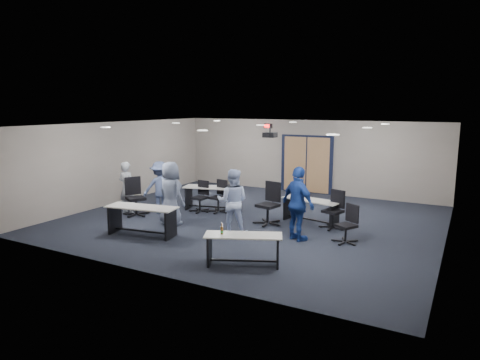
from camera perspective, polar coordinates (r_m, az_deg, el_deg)
The scene contains 25 objects.
floor at distance 12.30m, azimuth 1.63°, elevation -5.29°, with size 10.00×10.00×0.00m, color black.
back_wall at distance 16.13m, azimuth 8.92°, elevation 3.11°, with size 10.00×0.04×2.70m, color gray.
front_wall at distance 8.33m, azimuth -12.50°, elevation -3.34°, with size 10.00×0.04×2.70m, color gray.
left_wall at distance 14.94m, azimuth -15.72°, elevation 2.32°, with size 0.04×9.00×2.70m, color gray.
right_wall at distance 10.76m, azimuth 26.14°, elevation -1.15°, with size 0.04×9.00×2.70m, color gray.
ceiling at distance 11.88m, azimuth 1.70°, elevation 7.37°, with size 10.00×9.00×0.04m, color white.
double_door at distance 16.13m, azimuth 8.85°, elevation 2.04°, with size 2.00×0.07×2.20m.
exit_sign at distance 16.59m, azimuth 3.71°, elevation 7.21°, with size 0.32×0.07×0.18m.
ceiling_projector at distance 12.22m, azimuth 4.01°, elevation 6.03°, with size 0.35×0.32×0.37m.
ceiling_can_lights at distance 12.11m, azimuth 2.23°, elevation 7.27°, with size 6.24×5.74×0.02m, color white, non-canonical shape.
table_front_left at distance 11.02m, azimuth -12.95°, elevation -4.65°, with size 1.89×0.90×0.74m.
table_front_right at distance 8.80m, azimuth 0.39°, elevation -8.53°, with size 1.65×1.12×0.87m.
table_back_left at distance 13.33m, azimuth -3.62°, elevation -1.89°, with size 1.90×1.02×0.85m.
table_back_right at distance 12.02m, azimuth 9.42°, elevation -3.55°, with size 1.72×0.86×0.67m.
chair_back_a at distance 13.13m, azimuth -5.41°, elevation -2.22°, with size 0.60×0.60×0.95m, color black, non-canonical shape.
chair_back_b at distance 13.05m, azimuth -2.92°, elevation -2.20°, with size 0.62×0.62×0.98m, color black, non-canonical shape.
chair_back_c at distance 11.70m, azimuth 3.72°, elevation -3.17°, with size 0.73×0.73×1.16m, color black, non-canonical shape.
chair_back_d at distance 11.57m, azimuth 12.27°, elevation -3.90°, with size 0.64×0.64×1.02m, color black, non-canonical shape.
chair_loose_left at distance 13.00m, azimuth -13.74°, elevation -2.19°, with size 0.71×0.71×1.13m, color black, non-canonical shape.
chair_loose_right at distance 10.45m, azimuth 13.95°, elevation -5.73°, with size 0.58×0.58×0.92m, color black, non-canonical shape.
person_gray at distance 13.33m, azimuth -14.85°, elevation -0.96°, with size 0.57×0.38×1.58m, color #A1A6AF.
person_plaid at distance 11.76m, azimuth -9.21°, elevation -1.78°, with size 0.85×0.55×1.74m, color slate.
person_lightblue at distance 10.83m, azimuth -0.99°, elevation -2.88°, with size 0.81×0.63×1.66m, color #C0D3FF.
person_navy at distance 10.34m, azimuth 7.76°, elevation -3.17°, with size 1.06×0.44×1.80m, color navy.
person_back at distance 13.11m, azimuth -10.61°, elevation -0.98°, with size 1.02×0.58×1.58m, color #46547E.
Camera 1 is at (5.36, -10.59, 3.22)m, focal length 32.00 mm.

